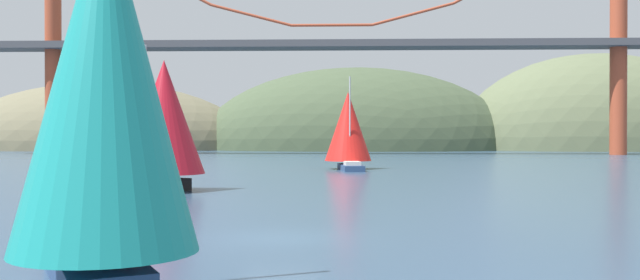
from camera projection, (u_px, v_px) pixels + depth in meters
ground_plane at (279, 238)px, 23.11m from camera, size 360.00×360.00×0.00m
headland_right at (595, 150)px, 155.87m from camera, size 64.45×44.00×44.08m
headland_center at (356, 149)px, 157.84m from camera, size 74.06×44.00×38.00m
headland_left at (102, 149)px, 159.99m from camera, size 72.37×44.00×31.38m
suspension_bridge at (332, 36)px, 117.87m from camera, size 134.40×6.00×44.66m
sailboat_red_spinnaker at (348, 128)px, 68.71m from camera, size 5.27×8.18×9.29m
sailboat_crimson_sail at (162, 122)px, 42.32m from camera, size 9.12×7.18×9.23m
sailboat_teal_sail at (104, 93)px, 14.09m from camera, size 5.82×7.72×8.68m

